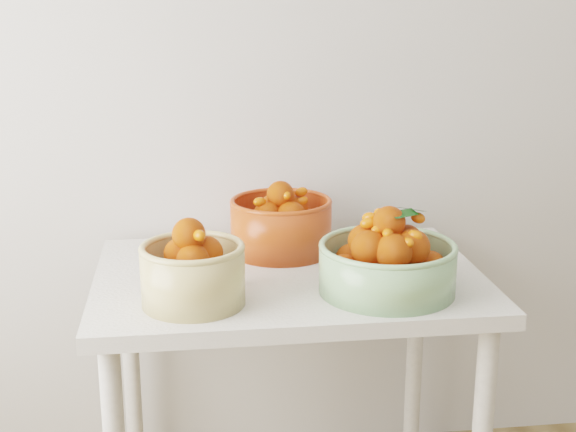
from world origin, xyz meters
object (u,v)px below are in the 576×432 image
bowl_green (387,262)px  bowl_orange (281,224)px  table (288,307)px  bowl_cream (193,272)px

bowl_green → bowl_orange: 0.40m
bowl_green → bowl_orange: bearing=122.5°
table → bowl_orange: 0.25m
bowl_green → bowl_orange: (-0.22, 0.34, 0.01)m
bowl_cream → bowl_orange: bowl_cream is taller
table → bowl_orange: size_ratio=2.82×
table → bowl_cream: bowl_cream is taller
table → bowl_cream: 0.35m
table → bowl_green: size_ratio=2.44×
bowl_cream → bowl_green: bowl_green is taller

